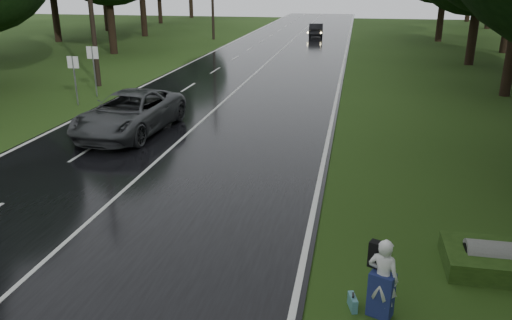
{
  "coord_description": "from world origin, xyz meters",
  "views": [
    {
      "loc": [
        6.67,
        -8.22,
        6.1
      ],
      "look_at": [
        4.0,
        5.37,
        1.1
      ],
      "focal_mm": 35.2,
      "sensor_mm": 36.0,
      "label": 1
    }
  ],
  "objects": [
    {
      "name": "tree_left_f",
      "position": [
        -17.1,
        46.89,
        0.0
      ],
      "size": [
        10.99,
        10.99,
        17.18
      ],
      "primitive_type": null,
      "color": "black",
      "rests_on": "ground"
    },
    {
      "name": "far_car",
      "position": [
        2.12,
        49.98,
        0.75
      ],
      "size": [
        1.8,
        4.42,
        1.43
      ],
      "primitive_type": "imported",
      "rotation": [
        0.0,
        0.0,
        3.21
      ],
      "color": "black",
      "rests_on": "road"
    },
    {
      "name": "tree_right_d",
      "position": [
        14.93,
        21.39,
        0.0
      ],
      "size": [
        10.16,
        10.16,
        15.88
      ],
      "primitive_type": null,
      "color": "black",
      "rests_on": "ground"
    },
    {
      "name": "lane_center",
      "position": [
        0.0,
        20.0,
        0.04
      ],
      "size": [
        0.12,
        140.0,
        0.01
      ],
      "primitive_type": "cube",
      "color": "silver",
      "rests_on": "road"
    },
    {
      "name": "hitchhiker",
      "position": [
        7.44,
        0.19,
        0.76
      ],
      "size": [
        0.7,
        0.68,
        1.63
      ],
      "color": "silver",
      "rests_on": "ground"
    },
    {
      "name": "ground",
      "position": [
        0.0,
        0.0,
        0.0
      ],
      "size": [
        160.0,
        160.0,
        0.0
      ],
      "primitive_type": "plane",
      "color": "#254113",
      "rests_on": "ground"
    },
    {
      "name": "tree_left_e",
      "position": [
        -14.0,
        32.79,
        0.0
      ],
      "size": [
        9.8,
        9.8,
        15.32
      ],
      "primitive_type": null,
      "color": "black",
      "rests_on": "ground"
    },
    {
      "name": "tree_right_e",
      "position": [
        15.13,
        32.4,
        0.0
      ],
      "size": [
        9.15,
        9.15,
        14.29
      ],
      "primitive_type": null,
      "color": "black",
      "rests_on": "ground"
    },
    {
      "name": "tree_right_f",
      "position": [
        15.01,
        47.87,
        0.0
      ],
      "size": [
        9.82,
        9.82,
        15.34
      ],
      "primitive_type": null,
      "color": "black",
      "rests_on": "ground"
    },
    {
      "name": "utility_pole_far",
      "position": [
        -8.5,
        45.19,
        0.0
      ],
      "size": [
        1.8,
        0.28,
        10.34
      ],
      "primitive_type": null,
      "color": "black",
      "rests_on": "ground"
    },
    {
      "name": "road_sign_b",
      "position": [
        -7.2,
        16.81,
        0.0
      ],
      "size": [
        0.65,
        0.1,
        2.72
      ],
      "primitive_type": null,
      "color": "white",
      "rests_on": "ground"
    },
    {
      "name": "road_sign_a",
      "position": [
        -7.2,
        14.78,
        0.0
      ],
      "size": [
        0.6,
        0.1,
        2.49
      ],
      "primitive_type": null,
      "color": "white",
      "rests_on": "ground"
    },
    {
      "name": "suitcase",
      "position": [
        6.93,
        0.28,
        0.14
      ],
      "size": [
        0.21,
        0.41,
        0.28
      ],
      "primitive_type": "cube",
      "rotation": [
        0.0,
        0.0,
        0.26
      ],
      "color": "teal",
      "rests_on": "ground"
    },
    {
      "name": "culvert",
      "position": [
        10.02,
        2.33,
        0.0
      ],
      "size": [
        1.33,
        0.67,
        0.67
      ],
      "primitive_type": "cylinder",
      "rotation": [
        0.0,
        1.57,
        0.0
      ],
      "color": "slate",
      "rests_on": "ground"
    },
    {
      "name": "road",
      "position": [
        0.0,
        20.0,
        0.02
      ],
      "size": [
        12.0,
        140.0,
        0.04
      ],
      "primitive_type": "cube",
      "color": "black",
      "rests_on": "ground"
    },
    {
      "name": "utility_pole_mid",
      "position": [
        -8.5,
        19.54,
        0.0
      ],
      "size": [
        1.8,
        0.28,
        10.82
      ],
      "primitive_type": null,
      "color": "black",
      "rests_on": "ground"
    },
    {
      "name": "grey_car",
      "position": [
        -2.37,
        10.6,
        0.89
      ],
      "size": [
        3.21,
        6.26,
        1.69
      ],
      "primitive_type": "imported",
      "rotation": [
        0.0,
        0.0,
        6.22
      ],
      "color": "#454749",
      "rests_on": "road"
    }
  ]
}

